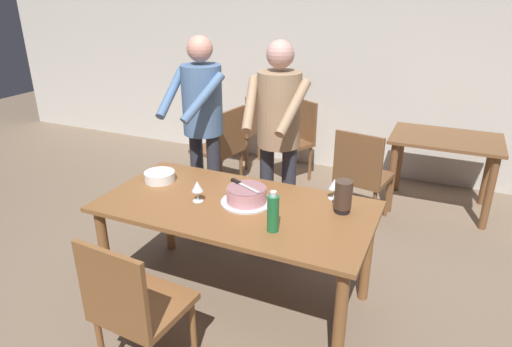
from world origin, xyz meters
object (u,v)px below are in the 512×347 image
Objects in this scene: cake_on_platter at (247,196)px; water_bottle at (273,213)px; wine_glass_far at (334,185)px; plate_stack at (160,176)px; background_table at (444,153)px; cake_knife at (239,183)px; chair_near_side at (134,305)px; background_chair_3 at (245,126)px; wine_glass_near at (197,187)px; background_chair_0 at (293,137)px; main_dining_table at (236,218)px; background_chair_1 at (223,145)px; background_chair_2 at (361,174)px; person_cutting_cake at (278,130)px; person_standing_beside at (202,118)px; hurricane_lamp at (343,196)px.

water_bottle is at bearing -42.06° from cake_on_platter.
plate_stack is at bearing -169.59° from wine_glass_far.
water_bottle is at bearing -110.89° from wine_glass_far.
background_table is at bearing 70.01° from water_bottle.
wine_glass_far reaches higher than background_table.
chair_near_side is at bearing -101.58° from cake_knife.
cake_knife is 2.59m from background_chair_3.
wine_glass_near is 2.32m from background_chair_0.
background_table is at bearing 59.30° from cake_knife.
main_dining_table is 1.97× the size of background_chair_3.
background_chair_3 reaches higher than cake_on_platter.
cake_knife is 0.28× the size of background_chair_1.
main_dining_table is at bearing -79.99° from background_chair_0.
main_dining_table is 1.97× the size of background_chair_2.
cake_knife is at bearing -94.20° from person_cutting_cake.
main_dining_table is 1.97× the size of chair_near_side.
chair_near_side is (-0.54, -0.62, -0.37)m from water_bottle.
person_standing_beside is at bearing -145.95° from background_chair_2.
main_dining_table is 0.79m from person_cutting_cake.
background_chair_0 is (-0.15, 2.29, -0.36)m from wine_glass_near.
chair_near_side is (-0.25, -0.88, -0.31)m from cake_on_platter.
water_bottle is 0.95m from person_cutting_cake.
background_chair_1 is at bearing 135.67° from person_cutting_cake.
chair_near_side and background_chair_2 have the same top height.
background_chair_3 is at bearing 104.42° from person_standing_beside.
wine_glass_far is (1.23, 0.23, 0.07)m from plate_stack.
person_standing_beside is at bearing 117.56° from wine_glass_near.
background_chair_2 reaches higher than main_dining_table.
person_cutting_cake is 1.73m from background_chair_0.
chair_near_side is (0.05, -0.77, -0.36)m from wine_glass_near.
background_chair_2 is at bearing 95.47° from hurricane_lamp.
cake_on_platter is at bearing -64.30° from background_chair_3.
person_standing_beside reaches higher than wine_glass_far.
background_table is at bearing 74.54° from hurricane_lamp.
cake_knife is 0.63m from wine_glass_far.
background_chair_3 is (-0.69, 0.18, 0.00)m from background_chair_0.
wine_glass_far is at bearing -40.32° from background_chair_1.
person_cutting_cake is 0.67m from person_standing_beside.
person_standing_beside is at bearing 135.92° from cake_knife.
wine_glass_near is at bearing -166.96° from main_dining_table.
person_standing_beside is 1.72× the size of background_table.
water_bottle is 0.28× the size of background_chair_1.
wine_glass_far is at bearing -88.67° from background_chair_2.
cake_knife is 0.15× the size of person_standing_beside.
person_standing_beside is at bearing -98.97° from background_chair_0.
background_chair_2 is at bearing -29.99° from background_chair_3.
cake_on_platter is at bearing 137.94° from water_bottle.
cake_knife is 1.77× the size of wine_glass_near.
main_dining_table reaches higher than background_table.
person_cutting_cake is 1.91× the size of background_chair_3.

